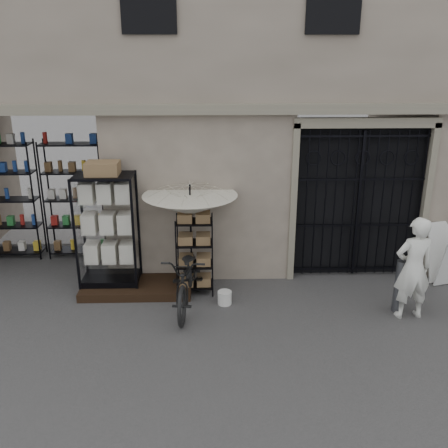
{
  "coord_description": "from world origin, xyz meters",
  "views": [
    {
      "loc": [
        -1.03,
        -6.77,
        4.22
      ],
      "look_at": [
        -0.8,
        1.4,
        1.35
      ],
      "focal_mm": 40.0,
      "sensor_mm": 36.0,
      "label": 1
    }
  ],
  "objects_px": {
    "bicycle": "(188,305)",
    "easel_sign": "(447,255)",
    "wire_rack": "(195,256)",
    "display_cabinet": "(108,235)",
    "white_bucket": "(225,298)",
    "shopkeeper": "(407,316)",
    "steel_bollard": "(399,286)",
    "market_umbrella": "(190,200)"
  },
  "relations": [
    {
      "from": "bicycle",
      "to": "easel_sign",
      "type": "xyz_separation_m",
      "value": [
        4.82,
        0.72,
        0.59
      ]
    },
    {
      "from": "wire_rack",
      "to": "bicycle",
      "type": "xyz_separation_m",
      "value": [
        -0.11,
        -0.54,
        -0.71
      ]
    },
    {
      "from": "wire_rack",
      "to": "easel_sign",
      "type": "distance_m",
      "value": 4.72
    },
    {
      "from": "display_cabinet",
      "to": "white_bucket",
      "type": "bearing_deg",
      "value": -27.97
    },
    {
      "from": "white_bucket",
      "to": "shopkeeper",
      "type": "bearing_deg",
      "value": -9.57
    },
    {
      "from": "display_cabinet",
      "to": "steel_bollard",
      "type": "distance_m",
      "value": 5.13
    },
    {
      "from": "market_umbrella",
      "to": "bicycle",
      "type": "distance_m",
      "value": 1.85
    },
    {
      "from": "bicycle",
      "to": "shopkeeper",
      "type": "bearing_deg",
      "value": -2.72
    },
    {
      "from": "market_umbrella",
      "to": "steel_bollard",
      "type": "distance_m",
      "value": 3.86
    },
    {
      "from": "steel_bollard",
      "to": "easel_sign",
      "type": "height_order",
      "value": "easel_sign"
    },
    {
      "from": "white_bucket",
      "to": "bicycle",
      "type": "relative_size",
      "value": 0.12
    },
    {
      "from": "display_cabinet",
      "to": "steel_bollard",
      "type": "height_order",
      "value": "display_cabinet"
    },
    {
      "from": "bicycle",
      "to": "display_cabinet",
      "type": "bearing_deg",
      "value": 159.45
    },
    {
      "from": "market_umbrella",
      "to": "shopkeeper",
      "type": "distance_m",
      "value": 4.18
    },
    {
      "from": "easel_sign",
      "to": "shopkeeper",
      "type": "bearing_deg",
      "value": -150.18
    },
    {
      "from": "steel_bollard",
      "to": "easel_sign",
      "type": "distance_m",
      "value": 1.62
    },
    {
      "from": "bicycle",
      "to": "steel_bollard",
      "type": "relative_size",
      "value": 2.18
    },
    {
      "from": "white_bucket",
      "to": "easel_sign",
      "type": "height_order",
      "value": "easel_sign"
    },
    {
      "from": "white_bucket",
      "to": "shopkeeper",
      "type": "height_order",
      "value": "white_bucket"
    },
    {
      "from": "steel_bollard",
      "to": "white_bucket",
      "type": "bearing_deg",
      "value": 173.78
    },
    {
      "from": "market_umbrella",
      "to": "steel_bollard",
      "type": "relative_size",
      "value": 2.6
    },
    {
      "from": "market_umbrella",
      "to": "shopkeeper",
      "type": "bearing_deg",
      "value": -17.6
    },
    {
      "from": "market_umbrella",
      "to": "white_bucket",
      "type": "height_order",
      "value": "market_umbrella"
    },
    {
      "from": "shopkeeper",
      "to": "bicycle",
      "type": "bearing_deg",
      "value": -13.67
    },
    {
      "from": "wire_rack",
      "to": "white_bucket",
      "type": "xyz_separation_m",
      "value": [
        0.52,
        -0.5,
        -0.59
      ]
    },
    {
      "from": "market_umbrella",
      "to": "shopkeeper",
      "type": "relative_size",
      "value": 1.37
    },
    {
      "from": "easel_sign",
      "to": "market_umbrella",
      "type": "bearing_deg",
      "value": 164.21
    },
    {
      "from": "white_bucket",
      "to": "shopkeeper",
      "type": "distance_m",
      "value": 3.09
    },
    {
      "from": "market_umbrella",
      "to": "bicycle",
      "type": "relative_size",
      "value": 1.19
    },
    {
      "from": "market_umbrella",
      "to": "steel_bollard",
      "type": "bearing_deg",
      "value": -15.23
    },
    {
      "from": "display_cabinet",
      "to": "shopkeeper",
      "type": "distance_m",
      "value": 5.35
    },
    {
      "from": "bicycle",
      "to": "easel_sign",
      "type": "relative_size",
      "value": 1.76
    },
    {
      "from": "wire_rack",
      "to": "white_bucket",
      "type": "relative_size",
      "value": 5.89
    },
    {
      "from": "shopkeeper",
      "to": "easel_sign",
      "type": "relative_size",
      "value": 1.53
    },
    {
      "from": "shopkeeper",
      "to": "wire_rack",
      "type": "bearing_deg",
      "value": -22.13
    },
    {
      "from": "easel_sign",
      "to": "display_cabinet",
      "type": "bearing_deg",
      "value": 164.04
    },
    {
      "from": "white_bucket",
      "to": "easel_sign",
      "type": "relative_size",
      "value": 0.22
    },
    {
      "from": "market_umbrella",
      "to": "bicycle",
      "type": "bearing_deg",
      "value": -93.57
    },
    {
      "from": "wire_rack",
      "to": "bicycle",
      "type": "height_order",
      "value": "wire_rack"
    },
    {
      "from": "white_bucket",
      "to": "shopkeeper",
      "type": "relative_size",
      "value": 0.14
    },
    {
      "from": "bicycle",
      "to": "steel_bollard",
      "type": "xyz_separation_m",
      "value": [
        3.56,
        -0.28,
        0.46
      ]
    },
    {
      "from": "wire_rack",
      "to": "white_bucket",
      "type": "bearing_deg",
      "value": -29.35
    }
  ]
}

